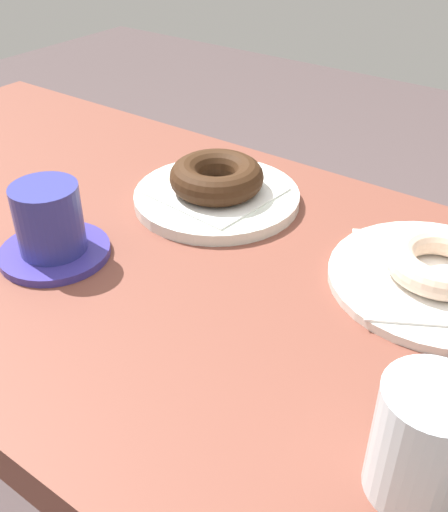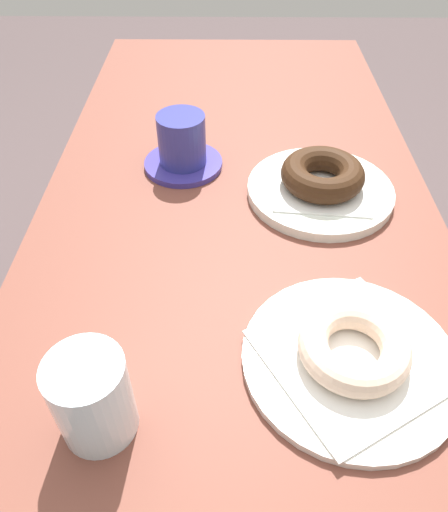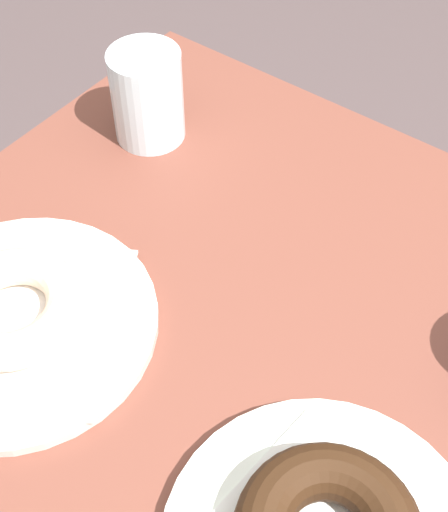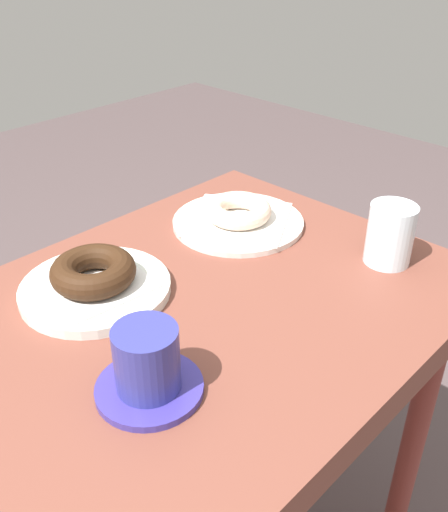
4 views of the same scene
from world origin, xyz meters
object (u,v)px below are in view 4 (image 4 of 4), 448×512
Objects in this scene: donut_chocolate_ring at (93,271)px; plate_sugar_ring at (238,222)px; water_glass at (390,234)px; coffee_cup at (146,366)px; donut_sugar_ring at (238,210)px; plate_chocolate_ring at (96,288)px.

plate_sugar_ring is at bearing 178.80° from donut_chocolate_ring.
plate_sugar_ring is 0.28m from water_glass.
plate_sugar_ring is 0.44m from coffee_cup.
coffee_cup reaches higher than donut_chocolate_ring.
water_glass reaches higher than coffee_cup.
donut_sugar_ring is 0.27m from water_glass.
plate_chocolate_ring is 0.03m from donut_chocolate_ring.
coffee_cup is (0.39, 0.21, 0.01)m from donut_sugar_ring.
coffee_cup is (0.08, 0.22, 0.00)m from donut_chocolate_ring.
plate_chocolate_ring reaches higher than plate_sugar_ring.
water_glass is 0.77× the size of coffee_cup.
donut_chocolate_ring is at bearing 0.00° from plate_chocolate_ring.
donut_chocolate_ring is at bearing -1.20° from donut_sugar_ring.
water_glass is (-0.08, 0.26, 0.05)m from plate_sugar_ring.
coffee_cup is at bearing 28.62° from donut_sugar_ring.
water_glass is at bearing 173.89° from coffee_cup.
plate_sugar_ring is 0.02m from donut_sugar_ring.
plate_chocolate_ring is (0.31, -0.01, -0.02)m from donut_sugar_ring.
donut_chocolate_ring is (0.00, 0.00, 0.03)m from plate_chocolate_ring.
plate_sugar_ring is 1.89× the size of donut_chocolate_ring.
coffee_cup is (0.46, -0.05, -0.01)m from water_glass.
water_glass is (-0.38, 0.27, 0.01)m from donut_chocolate_ring.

